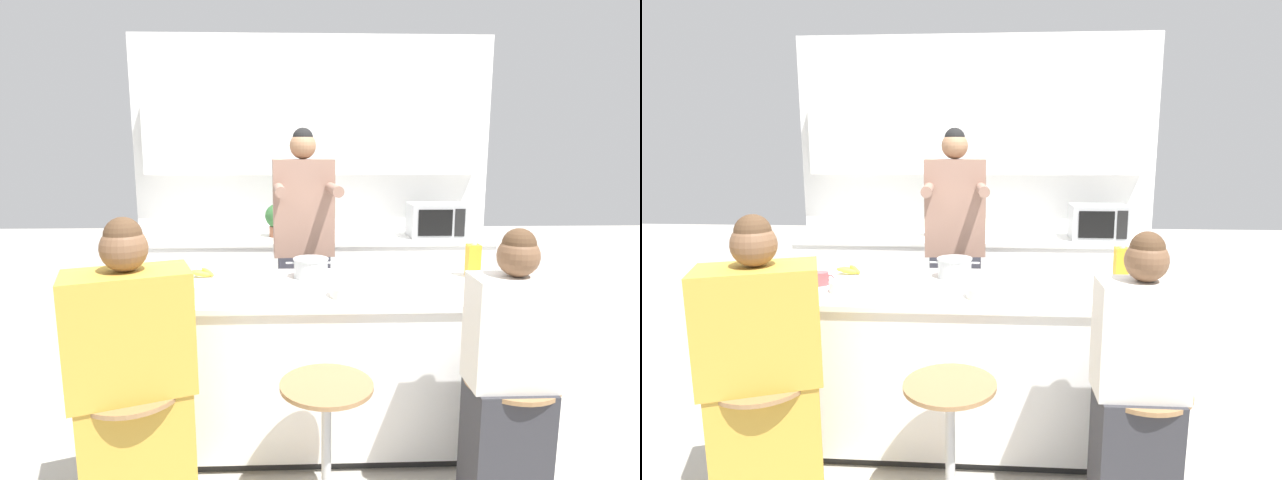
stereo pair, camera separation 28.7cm
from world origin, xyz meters
TOP-DOWN VIEW (x-y plane):
  - ground_plane at (0.00, 0.00)m, footprint 16.00×16.00m
  - wall_back at (0.00, 1.96)m, footprint 3.31×0.22m
  - back_counter at (0.00, 1.63)m, footprint 3.07×0.70m
  - kitchen_island at (0.00, 0.00)m, footprint 2.06×0.83m
  - bar_stool_leftmost at (-0.82, -0.76)m, footprint 0.41×0.41m
  - bar_stool_center at (0.00, -0.72)m, footprint 0.41×0.41m
  - bar_stool_rightmost at (0.82, -0.71)m, footprint 0.41×0.41m
  - person_cooking at (-0.09, 0.74)m, footprint 0.47×0.62m
  - person_wrapped_blanket at (-0.82, -0.75)m, footprint 0.57×0.44m
  - person_seated_near at (0.79, -0.75)m, footprint 0.37×0.27m
  - cooking_pot at (-0.05, 0.19)m, footprint 0.30×0.21m
  - fruit_bowl at (-0.62, -0.15)m, footprint 0.18×0.18m
  - mixing_bowl_steel at (0.16, -0.21)m, footprint 0.23×0.23m
  - coffee_cup_near at (-0.80, -0.03)m, footprint 0.12×0.09m
  - banana_bunch at (-0.71, 0.23)m, footprint 0.17×0.12m
  - juice_carton at (0.93, 0.17)m, footprint 0.08×0.08m
  - microwave at (1.07, 1.57)m, footprint 0.47×0.33m
  - potted_plant at (-0.32, 1.63)m, footprint 0.22×0.22m

SIDE VIEW (x-z plane):
  - ground_plane at x=0.00m, z-range 0.00..0.00m
  - bar_stool_leftmost at x=-0.82m, z-range 0.06..0.73m
  - bar_stool_center at x=0.00m, z-range 0.06..0.73m
  - bar_stool_rightmost at x=0.82m, z-range 0.06..0.73m
  - back_counter at x=0.00m, z-range 0.00..0.91m
  - kitchen_island at x=0.00m, z-range 0.00..0.92m
  - person_seated_near at x=0.79m, z-range -0.06..1.30m
  - person_wrapped_blanket at x=-0.82m, z-range -0.04..1.37m
  - person_cooking at x=-0.09m, z-range -0.01..1.82m
  - banana_bunch at x=-0.71m, z-range 0.91..0.97m
  - mixing_bowl_steel at x=0.16m, z-range 0.91..0.97m
  - fruit_bowl at x=-0.62m, z-range 0.91..0.97m
  - coffee_cup_near at x=-0.80m, z-range 0.91..0.99m
  - cooking_pot at x=-0.05m, z-range 0.91..1.03m
  - juice_carton at x=0.93m, z-range 0.90..1.12m
  - microwave at x=1.07m, z-range 0.91..1.21m
  - potted_plant at x=-0.32m, z-range 0.93..1.22m
  - wall_back at x=0.00m, z-range 0.19..2.89m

